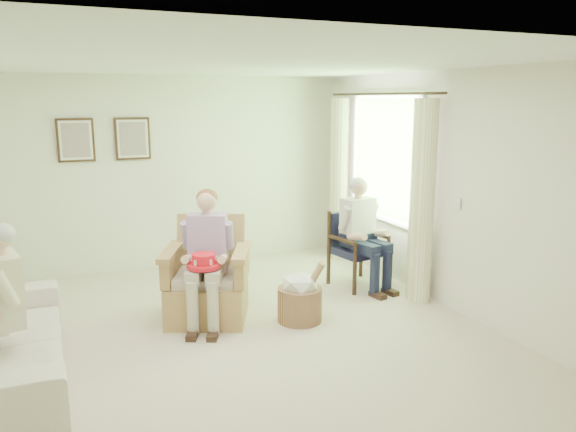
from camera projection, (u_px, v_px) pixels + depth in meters
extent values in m
plane|color=#C4B39E|center=(232.00, 340.00, 5.44)|extent=(5.50, 5.50, 0.00)
cube|color=silver|center=(168.00, 173.00, 7.64)|extent=(5.00, 0.04, 2.60)
cube|color=silver|center=(402.00, 309.00, 2.70)|extent=(5.00, 0.04, 2.60)
cube|color=silver|center=(448.00, 191.00, 6.14)|extent=(0.04, 5.50, 2.60)
cube|color=white|center=(226.00, 63.00, 4.90)|extent=(5.00, 5.50, 0.02)
cube|color=#2D6B23|center=(385.00, 158.00, 7.16)|extent=(0.02, 1.40, 1.50)
cube|color=white|center=(387.00, 96.00, 6.99)|extent=(0.04, 1.52, 0.06)
cube|color=white|center=(383.00, 218.00, 7.31)|extent=(0.04, 1.52, 0.06)
cylinder|color=#382114|center=(381.00, 94.00, 6.96)|extent=(0.03, 2.50, 0.03)
cylinder|color=#F6EDC0|center=(422.00, 202.00, 6.31)|extent=(0.34, 0.34, 2.30)
cylinder|color=#F6EDC0|center=(339.00, 180.00, 8.07)|extent=(0.34, 0.34, 2.30)
cube|color=#382114|center=(76.00, 140.00, 7.07)|extent=(0.45, 0.03, 0.55)
cube|color=silver|center=(76.00, 140.00, 7.05)|extent=(0.39, 0.01, 0.49)
cube|color=tan|center=(76.00, 140.00, 7.04)|extent=(0.33, 0.01, 0.43)
cube|color=#382114|center=(133.00, 139.00, 7.34)|extent=(0.45, 0.03, 0.55)
cube|color=silver|center=(133.00, 139.00, 7.32)|extent=(0.39, 0.01, 0.49)
cube|color=tan|center=(133.00, 139.00, 7.31)|extent=(0.33, 0.01, 0.43)
cube|color=tan|center=(208.00, 300.00, 5.94)|extent=(0.79, 0.77, 0.42)
cube|color=beige|center=(208.00, 277.00, 5.86)|extent=(0.62, 0.60, 0.10)
cube|color=tan|center=(198.00, 243.00, 6.12)|extent=(0.73, 0.22, 0.62)
cube|color=tan|center=(172.00, 270.00, 5.72)|extent=(0.10, 0.71, 0.30)
cube|color=tan|center=(240.00, 262.00, 6.00)|extent=(0.10, 0.71, 0.30)
cylinder|color=black|center=(349.00, 278.00, 6.67)|extent=(0.05, 0.05, 0.39)
cylinder|color=black|center=(387.00, 273.00, 6.88)|extent=(0.05, 0.05, 0.39)
cylinder|color=black|center=(329.00, 267.00, 7.12)|extent=(0.05, 0.05, 0.39)
cylinder|color=black|center=(366.00, 262.00, 7.33)|extent=(0.05, 0.05, 0.39)
cube|color=#171834|center=(358.00, 251.00, 6.95)|extent=(0.52, 0.50, 0.09)
cube|color=#171834|center=(349.00, 228.00, 7.12)|extent=(0.48, 0.06, 0.45)
imported|color=silver|center=(5.00, 340.00, 4.64)|extent=(2.28, 0.89, 0.66)
cube|color=#BEAF99|center=(208.00, 262.00, 5.82)|extent=(0.40, 0.26, 0.16)
cube|color=#AF8EC9|center=(206.00, 236.00, 5.78)|extent=(0.39, 0.24, 0.46)
sphere|color=#DDAD8E|center=(205.00, 201.00, 5.70)|extent=(0.21, 0.21, 0.21)
ellipsoid|color=brown|center=(205.00, 198.00, 5.72)|extent=(0.22, 0.22, 0.18)
cube|color=#BEAF99|center=(204.00, 274.00, 5.60)|extent=(0.14, 0.44, 0.13)
cube|color=#BEAF99|center=(223.00, 272.00, 5.68)|extent=(0.14, 0.44, 0.13)
cylinder|color=#BEAF99|center=(210.00, 308.00, 5.48)|extent=(0.12, 0.12, 0.53)
cylinder|color=#BEAF99|center=(230.00, 305.00, 5.55)|extent=(0.12, 0.12, 0.53)
cube|color=#171C34|center=(359.00, 239.00, 6.92)|extent=(0.40, 0.26, 0.16)
cube|color=silver|center=(358.00, 217.00, 6.88)|extent=(0.39, 0.24, 0.46)
sphere|color=#DDAD8E|center=(360.00, 187.00, 6.80)|extent=(0.21, 0.21, 0.21)
ellipsoid|color=#B7B2AD|center=(359.00, 185.00, 6.81)|extent=(0.22, 0.22, 0.18)
cube|color=#171C34|center=(361.00, 248.00, 6.69)|extent=(0.14, 0.44, 0.13)
cube|color=#171C34|center=(375.00, 246.00, 6.77)|extent=(0.14, 0.44, 0.13)
cylinder|color=#171C34|center=(369.00, 274.00, 6.57)|extent=(0.12, 0.12, 0.49)
cylinder|color=#171C34|center=(383.00, 272.00, 6.65)|extent=(0.12, 0.12, 0.49)
cube|color=beige|center=(2.00, 315.00, 4.56)|extent=(0.42, 0.26, 0.16)
cube|color=beige|center=(15.00, 329.00, 4.41)|extent=(0.14, 0.44, 0.13)
cylinder|color=beige|center=(17.00, 370.00, 4.28)|extent=(0.12, 0.12, 0.47)
cylinder|color=red|center=(204.00, 266.00, 5.54)|extent=(0.33, 0.33, 0.04)
cylinder|color=red|center=(204.00, 260.00, 5.53)|extent=(0.23, 0.23, 0.12)
cube|color=white|center=(215.00, 258.00, 5.58)|extent=(0.05, 0.01, 0.05)
cube|color=white|center=(204.00, 256.00, 5.65)|extent=(0.02, 0.05, 0.05)
cube|color=white|center=(192.00, 259.00, 5.55)|extent=(0.04, 0.03, 0.05)
cube|color=white|center=(196.00, 263.00, 5.43)|extent=(0.04, 0.03, 0.05)
cube|color=white|center=(210.00, 262.00, 5.44)|extent=(0.02, 0.05, 0.05)
cylinder|color=tan|center=(300.00, 304.00, 5.87)|extent=(0.51, 0.51, 0.36)
ellipsoid|color=white|center=(300.00, 283.00, 5.83)|extent=(0.41, 0.41, 0.25)
cylinder|color=#A57F56|center=(311.00, 283.00, 5.82)|extent=(0.18, 0.33, 0.54)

